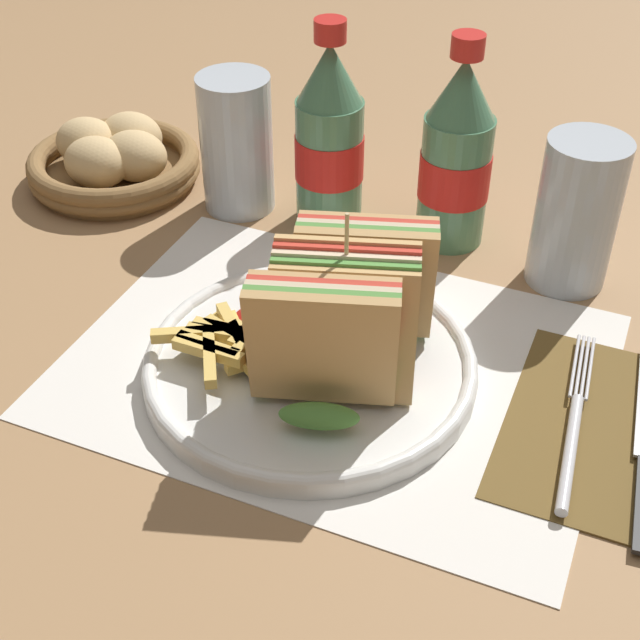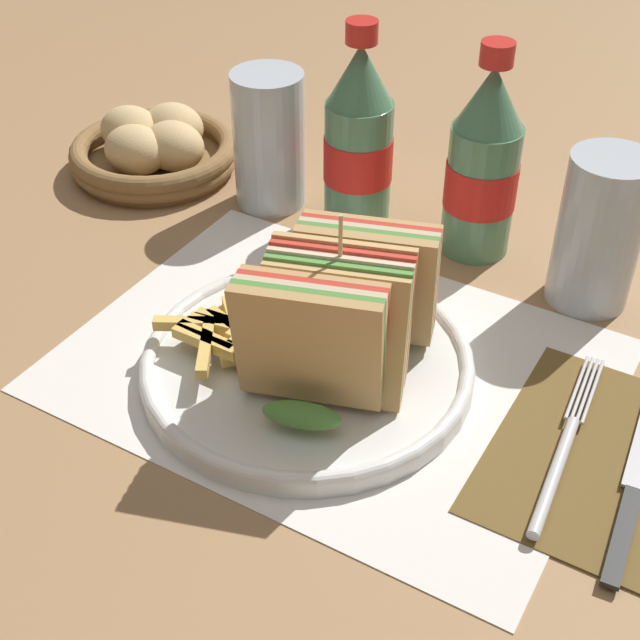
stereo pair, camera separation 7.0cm
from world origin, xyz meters
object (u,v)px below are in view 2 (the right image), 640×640
Objects in this scene: glass_far at (269,148)px; bread_basket at (154,149)px; club_sandwich at (340,316)px; plate_main at (307,363)px; fork at (561,455)px; glass_near at (597,240)px; coke_bottle_far at (483,167)px; knife at (639,471)px; coke_bottle_near at (359,141)px.

glass_far is 0.76× the size of bread_basket.
club_sandwich is 0.40m from bread_basket.
bread_basket reaches higher than plate_main.
glass_near is (-0.04, 0.20, 0.05)m from fork.
coke_bottle_far is (0.04, 0.24, 0.08)m from plate_main.
glass_far is (-0.17, 0.21, 0.05)m from plate_main.
plate_main is at bearing -179.80° from knife.
fork is 0.43m from glass_far.
glass_far is 0.15m from bread_basket.
club_sandwich reaches higher than knife.
knife is 1.08× the size of coke_bottle_far.
knife is at bearing -31.14° from coke_bottle_near.
coke_bottle_near is 0.10m from glass_far.
coke_bottle_near reaches higher than bread_basket.
bread_basket is at bearing -175.03° from coke_bottle_far.
coke_bottle_near is 1.46× the size of glass_far.
knife is at bearing -63.07° from glass_near.
fork is 1.07× the size of bread_basket.
glass_near reaches higher than bread_basket.
coke_bottle_near is (-0.33, 0.20, 0.08)m from knife.
bread_basket is at bearing 146.95° from plate_main.
fork is 1.41× the size of glass_far.
club_sandwich is at bearing -30.96° from bread_basket.
plate_main is at bearing -51.18° from glass_far.
fork is at bearing -20.88° from bread_basket.
fork is 0.96× the size of coke_bottle_near.
coke_bottle_far is 1.46× the size of glass_near.
fork is at bearing -28.67° from glass_far.
glass_near is at bearing 97.47° from fork.
plate_main is at bearing -33.05° from bread_basket.
plate_main is 0.38m from bread_basket.
club_sandwich is 1.30× the size of glass_far.
fork is 0.22m from glass_near.
glass_far reaches higher than fork.
coke_bottle_far is 0.37m from bread_basket.
knife is (0.26, 0.02, -0.00)m from plate_main.
coke_bottle_near is 0.25m from bread_basket.
coke_bottle_near is at bearing 108.98° from plate_main.
glass_near reaches higher than knife.
coke_bottle_far reaches higher than glass_near.
glass_far is at bearing -173.54° from coke_bottle_far.
coke_bottle_far is at bearing 79.59° from plate_main.
fork is 0.90× the size of knife.
plate_main is at bearing -71.02° from coke_bottle_near.
bread_basket is (-0.52, 0.20, 0.02)m from fork.
coke_bottle_far is (-0.21, 0.21, 0.08)m from knife.
bread_basket is at bearing 149.04° from club_sandwich.
coke_bottle_near is (-0.11, 0.23, 0.02)m from club_sandwich.
coke_bottle_near is (-0.08, 0.22, 0.08)m from plate_main.
knife is 1.57× the size of glass_near.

